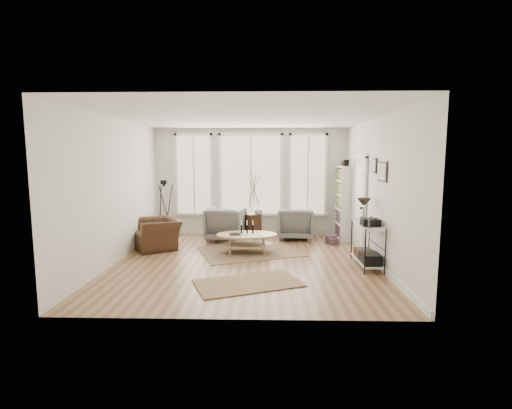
{
  "coord_description": "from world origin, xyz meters",
  "views": [
    {
      "loc": [
        0.41,
        -7.37,
        2.1
      ],
      "look_at": [
        0.2,
        0.6,
        1.1
      ],
      "focal_mm": 26.0,
      "sensor_mm": 36.0,
      "label": 1
    }
  ],
  "objects_px": {
    "bookcase": "(344,203)",
    "accent_chair": "(156,234)",
    "armchair_right": "(295,223)",
    "side_table": "(254,205)",
    "armchair_left": "(226,224)",
    "low_shelf": "(367,241)",
    "coffee_table": "(247,238)"
  },
  "relations": [
    {
      "from": "bookcase",
      "to": "armchair_right",
      "type": "xyz_separation_m",
      "value": [
        -1.25,
        -0.04,
        -0.54
      ]
    },
    {
      "from": "side_table",
      "to": "accent_chair",
      "type": "relative_size",
      "value": 1.71
    },
    {
      "from": "armchair_left",
      "to": "armchair_right",
      "type": "height_order",
      "value": "armchair_left"
    },
    {
      "from": "accent_chair",
      "to": "armchair_left",
      "type": "bearing_deg",
      "value": 87.24
    },
    {
      "from": "coffee_table",
      "to": "side_table",
      "type": "xyz_separation_m",
      "value": [
        0.11,
        1.49,
        0.55
      ]
    },
    {
      "from": "coffee_table",
      "to": "armchair_right",
      "type": "relative_size",
      "value": 1.53
    },
    {
      "from": "coffee_table",
      "to": "accent_chair",
      "type": "distance_m",
      "value": 2.15
    },
    {
      "from": "coffee_table",
      "to": "side_table",
      "type": "relative_size",
      "value": 0.76
    },
    {
      "from": "bookcase",
      "to": "coffee_table",
      "type": "xyz_separation_m",
      "value": [
        -2.45,
        -1.52,
        -0.62
      ]
    },
    {
      "from": "low_shelf",
      "to": "coffee_table",
      "type": "xyz_separation_m",
      "value": [
        -2.39,
        1.0,
        -0.18
      ]
    },
    {
      "from": "low_shelf",
      "to": "side_table",
      "type": "bearing_deg",
      "value": 132.53
    },
    {
      "from": "armchair_left",
      "to": "side_table",
      "type": "bearing_deg",
      "value": -151.73
    },
    {
      "from": "low_shelf",
      "to": "accent_chair",
      "type": "relative_size",
      "value": 1.22
    },
    {
      "from": "armchair_right",
      "to": "accent_chair",
      "type": "distance_m",
      "value": 3.51
    },
    {
      "from": "armchair_right",
      "to": "side_table",
      "type": "height_order",
      "value": "side_table"
    },
    {
      "from": "low_shelf",
      "to": "side_table",
      "type": "relative_size",
      "value": 0.72
    },
    {
      "from": "bookcase",
      "to": "accent_chair",
      "type": "relative_size",
      "value": 1.93
    },
    {
      "from": "coffee_table",
      "to": "low_shelf",
      "type": "bearing_deg",
      "value": -22.77
    },
    {
      "from": "accent_chair",
      "to": "armchair_right",
      "type": "bearing_deg",
      "value": 75.71
    },
    {
      "from": "bookcase",
      "to": "armchair_left",
      "type": "relative_size",
      "value": 2.18
    },
    {
      "from": "side_table",
      "to": "bookcase",
      "type": "bearing_deg",
      "value": 0.76
    },
    {
      "from": "armchair_right",
      "to": "coffee_table",
      "type": "bearing_deg",
      "value": 54.21
    },
    {
      "from": "armchair_right",
      "to": "accent_chair",
      "type": "bearing_deg",
      "value": 22.17
    },
    {
      "from": "coffee_table",
      "to": "bookcase",
      "type": "bearing_deg",
      "value": 31.77
    },
    {
      "from": "coffee_table",
      "to": "accent_chair",
      "type": "relative_size",
      "value": 1.3
    },
    {
      "from": "bookcase",
      "to": "coffee_table",
      "type": "distance_m",
      "value": 2.95
    },
    {
      "from": "armchair_right",
      "to": "armchair_left",
      "type": "bearing_deg",
      "value": 10.7
    },
    {
      "from": "low_shelf",
      "to": "armchair_left",
      "type": "bearing_deg",
      "value": 142.96
    },
    {
      "from": "coffee_table",
      "to": "accent_chair",
      "type": "height_order",
      "value": "accent_chair"
    },
    {
      "from": "side_table",
      "to": "low_shelf",
      "type": "bearing_deg",
      "value": -47.47
    },
    {
      "from": "bookcase",
      "to": "side_table",
      "type": "height_order",
      "value": "bookcase"
    },
    {
      "from": "low_shelf",
      "to": "armchair_right",
      "type": "xyz_separation_m",
      "value": [
        -1.2,
        2.48,
        -0.1
      ]
    }
  ]
}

